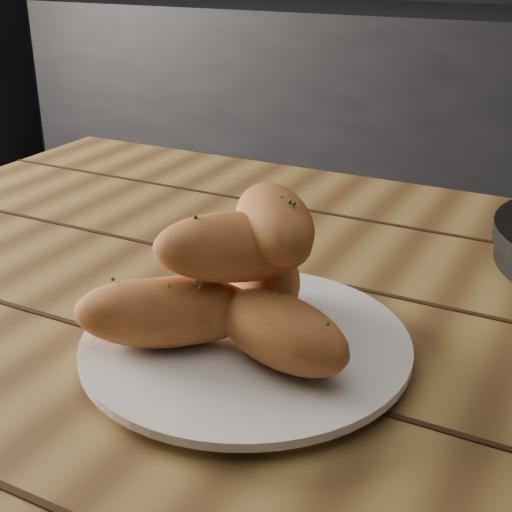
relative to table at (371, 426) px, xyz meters
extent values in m
cube|color=black|center=(-0.42, 1.77, -0.21)|extent=(2.80, 0.60, 0.90)
cube|color=olive|center=(0.00, 0.00, 0.07)|extent=(1.48, 0.97, 0.04)
cylinder|color=brown|center=(-0.65, 0.35, -0.30)|extent=(0.07, 0.07, 0.71)
cylinder|color=white|center=(-0.10, -0.07, 0.10)|extent=(0.27, 0.27, 0.01)
cylinder|color=white|center=(-0.10, -0.07, 0.11)|extent=(0.30, 0.30, 0.01)
ellipsoid|color=#CA6D38|center=(-0.15, -0.10, 0.14)|extent=(0.15, 0.12, 0.06)
ellipsoid|color=#CA6D38|center=(-0.05, -0.10, 0.14)|extent=(0.15, 0.10, 0.06)
ellipsoid|color=#CA6D38|center=(-0.10, -0.02, 0.14)|extent=(0.11, 0.15, 0.06)
ellipsoid|color=#CA6D38|center=(-0.11, -0.08, 0.20)|extent=(0.15, 0.12, 0.06)
ellipsoid|color=#CA6D38|center=(-0.09, -0.05, 0.21)|extent=(0.13, 0.14, 0.06)
ellipsoid|color=#CA6D38|center=(-0.16, -0.12, 0.14)|extent=(0.15, 0.12, 0.06)
camera|label=1|loc=(0.16, -0.56, 0.44)|focal=50.00mm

